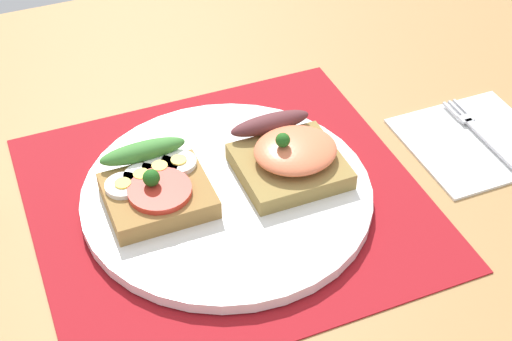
{
  "coord_description": "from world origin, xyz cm",
  "views": [
    {
      "loc": [
        -17.44,
        -49.82,
        50.41
      ],
      "look_at": [
        3.0,
        0.0,
        2.97
      ],
      "focal_mm": 52.94,
      "sensor_mm": 36.0,
      "label": 1
    }
  ],
  "objects_px": {
    "sandwich_salmon": "(289,155)",
    "fork": "(481,133)",
    "sandwich_egg_tomato": "(155,186)",
    "plate": "(227,195)",
    "napkin": "(475,141)"
  },
  "relations": [
    {
      "from": "fork",
      "to": "sandwich_egg_tomato",
      "type": "bearing_deg",
      "value": 175.6
    },
    {
      "from": "plate",
      "to": "napkin",
      "type": "height_order",
      "value": "plate"
    },
    {
      "from": "plate",
      "to": "sandwich_egg_tomato",
      "type": "distance_m",
      "value": 0.07
    },
    {
      "from": "sandwich_salmon",
      "to": "plate",
      "type": "bearing_deg",
      "value": -174.61
    },
    {
      "from": "sandwich_egg_tomato",
      "to": "napkin",
      "type": "distance_m",
      "value": 0.34
    },
    {
      "from": "sandwich_salmon",
      "to": "fork",
      "type": "xyz_separation_m",
      "value": [
        0.21,
        -0.02,
        -0.02
      ]
    },
    {
      "from": "sandwich_salmon",
      "to": "fork",
      "type": "bearing_deg",
      "value": -4.74
    },
    {
      "from": "napkin",
      "to": "plate",
      "type": "bearing_deg",
      "value": 176.79
    },
    {
      "from": "sandwich_egg_tomato",
      "to": "sandwich_salmon",
      "type": "distance_m",
      "value": 0.13
    },
    {
      "from": "plate",
      "to": "napkin",
      "type": "distance_m",
      "value": 0.27
    },
    {
      "from": "napkin",
      "to": "fork",
      "type": "xyz_separation_m",
      "value": [
        0.01,
        0.0,
        0.0
      ]
    },
    {
      "from": "sandwich_egg_tomato",
      "to": "napkin",
      "type": "relative_size",
      "value": 0.69
    },
    {
      "from": "plate",
      "to": "fork",
      "type": "distance_m",
      "value": 0.28
    },
    {
      "from": "sandwich_egg_tomato",
      "to": "sandwich_salmon",
      "type": "xyz_separation_m",
      "value": [
        0.13,
        -0.01,
        0.0
      ]
    },
    {
      "from": "fork",
      "to": "napkin",
      "type": "bearing_deg",
      "value": -156.6
    }
  ]
}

